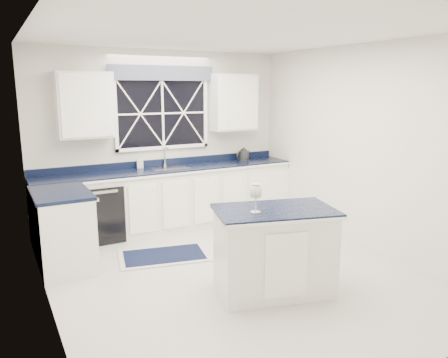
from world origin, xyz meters
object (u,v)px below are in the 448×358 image
soap_bottle (140,161)px  faucet (165,156)px  dishwasher (99,211)px  island (274,250)px  wine_glass (256,193)px  kettle (243,154)px

soap_bottle → faucet: bearing=-3.7°
dishwasher → faucet: faucet is taller
soap_bottle → island: bearing=-79.0°
faucet → island: faucet is taller
soap_bottle → wine_glass: bearing=-84.1°
island → kettle: bearing=80.6°
dishwasher → kettle: 2.55m
dishwasher → island: bearing=-64.1°
faucet → soap_bottle: 0.40m
kettle → wine_glass: size_ratio=1.04×
dishwasher → kettle: bearing=2.8°
kettle → island: bearing=-128.4°
faucet → kettle: 1.37m
kettle → soap_bottle: bearing=163.1°
island → kettle: (1.23, 2.68, 0.58)m
island → wine_glass: wine_glass is taller
faucet → island: 2.83m
island → wine_glass: (-0.25, -0.01, 0.66)m
island → kettle: kettle is taller
faucet → island: bearing=-87.1°
faucet → soap_bottle: faucet is taller
faucet → kettle: (1.37, -0.07, -0.06)m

